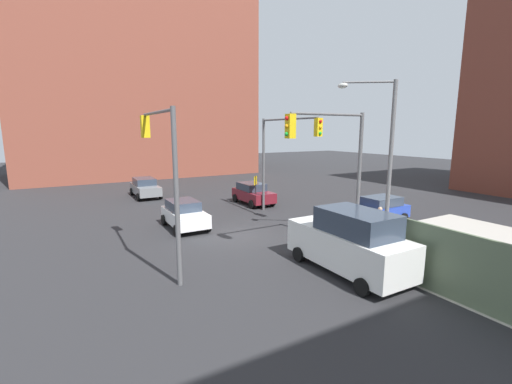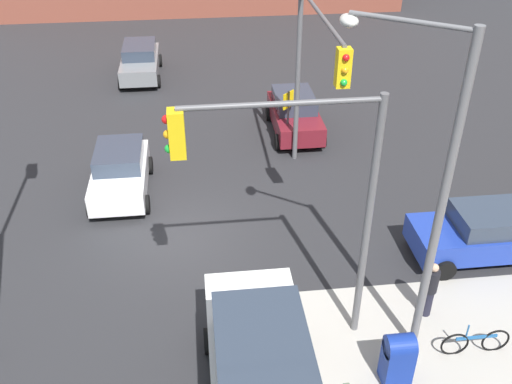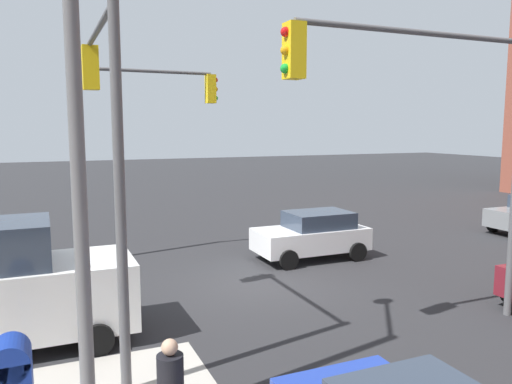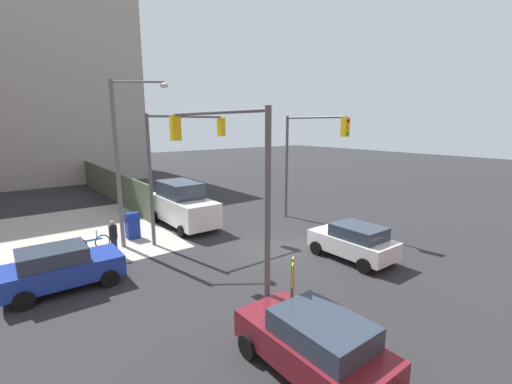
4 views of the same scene
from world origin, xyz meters
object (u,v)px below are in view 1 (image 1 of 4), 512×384
at_px(mailbox_blue, 391,238).
at_px(hatchback_blue, 378,209).
at_px(traffic_signal_nw_corner, 283,146).
at_px(hatchback_white, 184,214).
at_px(van_white_delivery, 349,242).
at_px(traffic_signal_se_corner, 162,158).
at_px(coupe_maroon, 253,193).
at_px(pedestrian_crossing, 379,222).
at_px(hatchback_gray, 145,187).
at_px(bicycle_leaning_on_fence, 410,236).
at_px(traffic_signal_ne_corner, 334,155).
at_px(street_lamp_corner, 383,151).

height_order(mailbox_blue, hatchback_blue, hatchback_blue).
relative_size(traffic_signal_nw_corner, hatchback_blue, 1.64).
height_order(hatchback_white, van_white_delivery, van_white_delivery).
bearing_deg(hatchback_white, mailbox_blue, 37.71).
relative_size(traffic_signal_se_corner, hatchback_white, 1.70).
xyz_separation_m(coupe_maroon, pedestrian_crossing, (10.92, 1.64, 0.04)).
bearing_deg(hatchback_blue, hatchback_gray, -145.68).
distance_m(traffic_signal_nw_corner, bicycle_leaning_on_fence, 9.24).
xyz_separation_m(traffic_signal_ne_corner, hatchback_blue, (-2.48, 6.11, -3.73)).
height_order(mailbox_blue, van_white_delivery, van_white_delivery).
height_order(traffic_signal_ne_corner, hatchback_blue, traffic_signal_ne_corner).
relative_size(street_lamp_corner, hatchback_gray, 1.84).
relative_size(hatchback_white, pedestrian_crossing, 2.26).
relative_size(coupe_maroon, bicycle_leaning_on_fence, 2.30).
relative_size(traffic_signal_nw_corner, bicycle_leaning_on_fence, 3.71).
bearing_deg(bicycle_leaning_on_fence, van_white_delivery, -78.11).
bearing_deg(hatchback_blue, coupe_maroon, -154.93).
height_order(traffic_signal_se_corner, hatchback_white, traffic_signal_se_corner).
bearing_deg(hatchback_blue, pedestrian_crossing, -48.23).
distance_m(traffic_signal_nw_corner, pedestrian_crossing, 7.62).
distance_m(hatchback_white, pedestrian_crossing, 10.95).
xyz_separation_m(traffic_signal_nw_corner, traffic_signal_se_corner, (4.77, -9.00, -0.08)).
xyz_separation_m(mailbox_blue, bicycle_leaning_on_fence, (-0.60, 2.20, -0.42)).
height_order(traffic_signal_nw_corner, traffic_signal_ne_corner, same).
xyz_separation_m(traffic_signal_se_corner, street_lamp_corner, (2.32, 10.00, 0.11)).
relative_size(traffic_signal_nw_corner, van_white_delivery, 1.20).
height_order(street_lamp_corner, hatchback_gray, street_lamp_corner).
bearing_deg(street_lamp_corner, hatchback_blue, 130.75).
relative_size(traffic_signal_nw_corner, traffic_signal_ne_corner, 1.00).
distance_m(traffic_signal_ne_corner, hatchback_gray, 19.28).
height_order(street_lamp_corner, van_white_delivery, street_lamp_corner).
bearing_deg(bicycle_leaning_on_fence, traffic_signal_ne_corner, -104.16).
bearing_deg(mailbox_blue, traffic_signal_ne_corner, -128.16).
distance_m(traffic_signal_nw_corner, hatchback_blue, 7.17).
bearing_deg(mailbox_blue, traffic_signal_se_corner, -110.38).
relative_size(traffic_signal_nw_corner, coupe_maroon, 1.62).
height_order(traffic_signal_se_corner, coupe_maroon, traffic_signal_se_corner).
xyz_separation_m(street_lamp_corner, pedestrian_crossing, (-0.79, 1.00, -3.82)).
relative_size(traffic_signal_nw_corner, mailbox_blue, 4.55).
height_order(van_white_delivery, bicycle_leaning_on_fence, van_white_delivery).
bearing_deg(hatchback_gray, van_white_delivery, 10.10).
distance_m(street_lamp_corner, van_white_delivery, 5.33).
relative_size(hatchback_gray, hatchback_blue, 1.10).
height_order(traffic_signal_se_corner, hatchback_gray, traffic_signal_se_corner).
relative_size(traffic_signal_ne_corner, pedestrian_crossing, 3.83).
xyz_separation_m(traffic_signal_se_corner, hatchback_blue, (-0.65, 13.45, -3.75)).
height_order(street_lamp_corner, hatchback_blue, street_lamp_corner).
height_order(mailbox_blue, coupe_maroon, coupe_maroon).
bearing_deg(traffic_signal_ne_corner, bicycle_leaning_on_fence, 75.84).
relative_size(hatchback_white, hatchback_blue, 0.97).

